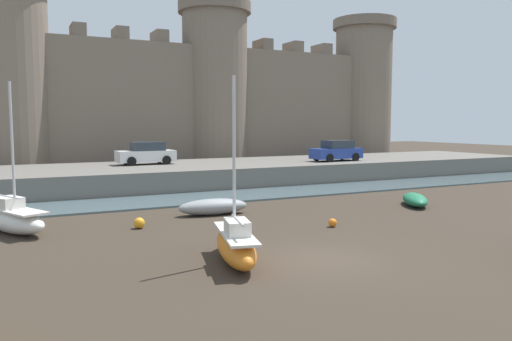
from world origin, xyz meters
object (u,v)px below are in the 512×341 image
(sailboat_near_channel_left, at_px, (236,244))
(mooring_buoy_off_centre, at_px, (139,223))
(sailboat_foreground_right, at_px, (13,218))
(car_quay_west, at_px, (337,151))
(rowboat_foreground_left, at_px, (415,199))
(car_quay_centre_west, at_px, (146,154))
(rowboat_near_channel_right, at_px, (213,206))
(mooring_buoy_mid_mud, at_px, (333,223))

(sailboat_near_channel_left, distance_m, mooring_buoy_off_centre, 6.71)
(sailboat_foreground_right, bearing_deg, car_quay_west, 24.02)
(rowboat_foreground_left, distance_m, mooring_buoy_off_centre, 14.61)
(sailboat_foreground_right, height_order, car_quay_centre_west, sailboat_foreground_right)
(rowboat_foreground_left, height_order, mooring_buoy_off_centre, rowboat_foreground_left)
(sailboat_foreground_right, bearing_deg, car_quay_centre_west, 57.06)
(rowboat_foreground_left, xyz_separation_m, mooring_buoy_off_centre, (-14.59, 0.74, -0.11))
(sailboat_near_channel_left, bearing_deg, rowboat_foreground_left, 23.88)
(sailboat_foreground_right, height_order, car_quay_west, sailboat_foreground_right)
(rowboat_near_channel_right, distance_m, rowboat_foreground_left, 10.91)
(sailboat_foreground_right, xyz_separation_m, car_quay_west, (23.17, 10.33, 1.61))
(rowboat_near_channel_right, relative_size, mooring_buoy_mid_mud, 9.58)
(sailboat_near_channel_left, bearing_deg, sailboat_foreground_right, 127.94)
(rowboat_near_channel_right, relative_size, sailboat_foreground_right, 0.58)
(mooring_buoy_mid_mud, bearing_deg, sailboat_near_channel_left, -151.76)
(sailboat_near_channel_left, relative_size, mooring_buoy_mid_mud, 16.13)
(rowboat_foreground_left, bearing_deg, mooring_buoy_off_centre, 177.11)
(car_quay_centre_west, xyz_separation_m, car_quay_west, (14.30, -3.36, 0.00))
(rowboat_near_channel_right, xyz_separation_m, mooring_buoy_off_centre, (-3.93, -1.55, -0.17))
(mooring_buoy_mid_mud, bearing_deg, car_quay_west, 54.01)
(rowboat_foreground_left, distance_m, car_quay_centre_west, 19.12)
(car_quay_west, bearing_deg, car_quay_centre_west, 166.79)
(mooring_buoy_mid_mud, distance_m, car_quay_west, 18.83)
(rowboat_near_channel_right, height_order, car_quay_west, car_quay_west)
(sailboat_foreground_right, height_order, mooring_buoy_mid_mud, sailboat_foreground_right)
(sailboat_near_channel_left, xyz_separation_m, mooring_buoy_off_centre, (-1.50, 6.53, -0.37))
(sailboat_near_channel_left, bearing_deg, rowboat_near_channel_right, 73.30)
(car_quay_west, bearing_deg, rowboat_foreground_left, -107.01)
(sailboat_near_channel_left, distance_m, mooring_buoy_mid_mud, 6.74)
(rowboat_foreground_left, bearing_deg, sailboat_foreground_right, 173.49)
(car_quay_centre_west, bearing_deg, rowboat_foreground_left, -56.62)
(car_quay_west, bearing_deg, mooring_buoy_mid_mud, -125.99)
(car_quay_centre_west, bearing_deg, rowboat_near_channel_right, -90.84)
(sailboat_foreground_right, xyz_separation_m, mooring_buoy_off_centre, (4.74, -1.47, -0.36))
(sailboat_near_channel_left, distance_m, car_quay_west, 25.00)
(sailboat_near_channel_left, height_order, rowboat_foreground_left, sailboat_near_channel_left)
(mooring_buoy_off_centre, bearing_deg, rowboat_near_channel_right, 21.57)
(rowboat_foreground_left, bearing_deg, car_quay_centre_west, 123.38)
(sailboat_foreground_right, distance_m, car_quay_west, 25.42)
(rowboat_foreground_left, distance_m, car_quay_west, 13.24)
(rowboat_near_channel_right, distance_m, car_quay_west, 17.84)
(rowboat_near_channel_right, xyz_separation_m, mooring_buoy_mid_mud, (3.50, -4.90, -0.22))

